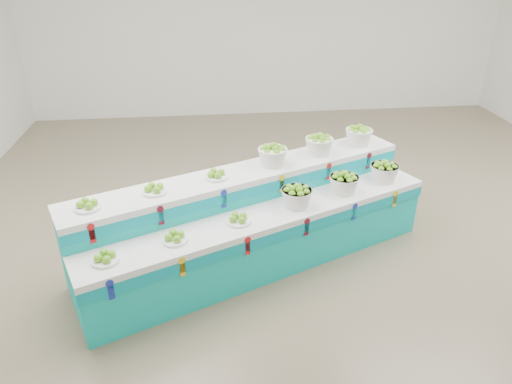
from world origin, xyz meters
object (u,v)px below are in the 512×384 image
(display_stand, at_px, (256,220))
(plate_upper_mid, at_px, (154,188))
(basket_upper_right, at_px, (359,135))
(basket_lower_left, at_px, (297,196))

(display_stand, relative_size, plate_upper_mid, 16.12)
(plate_upper_mid, relative_size, basket_upper_right, 0.76)
(basket_upper_right, bearing_deg, basket_lower_left, -135.08)
(display_stand, bearing_deg, basket_lower_left, -34.85)
(display_stand, height_order, basket_lower_left, display_stand)
(basket_lower_left, distance_m, plate_upper_mid, 1.53)
(plate_upper_mid, bearing_deg, basket_upper_right, 23.28)
(basket_lower_left, height_order, plate_upper_mid, plate_upper_mid)
(display_stand, distance_m, basket_upper_right, 1.80)
(display_stand, xyz_separation_m, basket_lower_left, (0.44, -0.09, 0.33))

